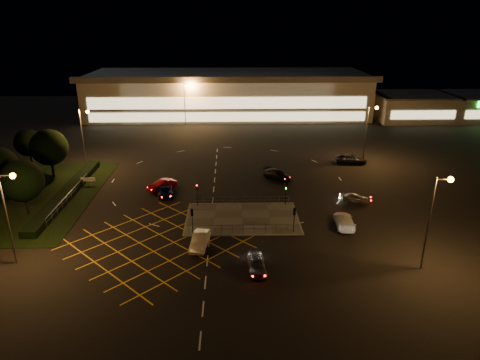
{
  "coord_description": "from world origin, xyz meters",
  "views": [
    {
      "loc": [
        0.54,
        -51.32,
        24.16
      ],
      "look_at": [
        1.91,
        6.61,
        2.0
      ],
      "focal_mm": 32.0,
      "sensor_mm": 36.0,
      "label": 1
    }
  ],
  "objects_px": {
    "car_circ_red": "(162,185)",
    "car_east_grey": "(351,159)",
    "signal_se": "(294,215)",
    "car_near_silver": "(257,264)",
    "car_left_blue": "(165,192)",
    "signal_ne": "(286,189)",
    "signal_sw": "(192,216)",
    "car_far_dkgrey": "(277,175)",
    "car_approach_white": "(344,220)",
    "car_queue_white": "(200,240)",
    "signal_nw": "(197,190)",
    "car_right_silver": "(355,198)"
  },
  "relations": [
    {
      "from": "signal_ne",
      "to": "car_near_silver",
      "type": "relative_size",
      "value": 0.73
    },
    {
      "from": "signal_nw",
      "to": "car_right_silver",
      "type": "xyz_separation_m",
      "value": [
        21.87,
        0.93,
        -1.74
      ]
    },
    {
      "from": "car_right_silver",
      "to": "car_east_grey",
      "type": "xyz_separation_m",
      "value": [
        3.83,
        16.57,
        0.14
      ]
    },
    {
      "from": "signal_sw",
      "to": "car_right_silver",
      "type": "height_order",
      "value": "signal_sw"
    },
    {
      "from": "signal_nw",
      "to": "car_queue_white",
      "type": "distance_m",
      "value": 11.16
    },
    {
      "from": "car_left_blue",
      "to": "car_circ_red",
      "type": "xyz_separation_m",
      "value": [
        -0.81,
        2.38,
        0.11
      ]
    },
    {
      "from": "signal_se",
      "to": "car_queue_white",
      "type": "relative_size",
      "value": 0.68
    },
    {
      "from": "signal_se",
      "to": "car_right_silver",
      "type": "bearing_deg",
      "value": -137.9
    },
    {
      "from": "car_east_grey",
      "to": "signal_sw",
      "type": "bearing_deg",
      "value": 138.32
    },
    {
      "from": "signal_ne",
      "to": "car_near_silver",
      "type": "bearing_deg",
      "value": -107.04
    },
    {
      "from": "car_east_grey",
      "to": "car_approach_white",
      "type": "xyz_separation_m",
      "value": [
        -7.2,
        -23.85,
        -0.02
      ]
    },
    {
      "from": "car_near_silver",
      "to": "car_circ_red",
      "type": "height_order",
      "value": "car_near_silver"
    },
    {
      "from": "car_far_dkgrey",
      "to": "car_near_silver",
      "type": "bearing_deg",
      "value": -142.98
    },
    {
      "from": "signal_nw",
      "to": "car_left_blue",
      "type": "xyz_separation_m",
      "value": [
        -4.89,
        3.77,
        -1.75
      ]
    },
    {
      "from": "car_near_silver",
      "to": "car_east_grey",
      "type": "xyz_separation_m",
      "value": [
        18.59,
        33.46,
        0.03
      ]
    },
    {
      "from": "signal_se",
      "to": "car_near_silver",
      "type": "xyz_separation_m",
      "value": [
        -4.89,
        -7.98,
        -1.63
      ]
    },
    {
      "from": "car_queue_white",
      "to": "car_east_grey",
      "type": "xyz_separation_m",
      "value": [
        24.64,
        28.49,
        0.0
      ]
    },
    {
      "from": "car_east_grey",
      "to": "signal_se",
      "type": "bearing_deg",
      "value": 155.3
    },
    {
      "from": "car_near_silver",
      "to": "car_circ_red",
      "type": "distance_m",
      "value": 25.55
    },
    {
      "from": "signal_ne",
      "to": "car_approach_white",
      "type": "distance_m",
      "value": 9.22
    },
    {
      "from": "car_queue_white",
      "to": "car_left_blue",
      "type": "relative_size",
      "value": 1.05
    },
    {
      "from": "car_circ_red",
      "to": "car_east_grey",
      "type": "height_order",
      "value": "car_east_grey"
    },
    {
      "from": "signal_se",
      "to": "car_east_grey",
      "type": "height_order",
      "value": "signal_se"
    },
    {
      "from": "car_queue_white",
      "to": "car_right_silver",
      "type": "bearing_deg",
      "value": 37.1
    },
    {
      "from": "signal_nw",
      "to": "signal_ne",
      "type": "distance_m",
      "value": 12.0
    },
    {
      "from": "signal_sw",
      "to": "signal_ne",
      "type": "xyz_separation_m",
      "value": [
        12.0,
        7.99,
        0.0
      ]
    },
    {
      "from": "car_queue_white",
      "to": "car_left_blue",
      "type": "xyz_separation_m",
      "value": [
        -5.94,
        14.76,
        -0.15
      ]
    },
    {
      "from": "car_far_dkgrey",
      "to": "car_circ_red",
      "type": "distance_m",
      "value": 18.09
    },
    {
      "from": "signal_se",
      "to": "signal_nw",
      "type": "distance_m",
      "value": 14.41
    },
    {
      "from": "signal_se",
      "to": "car_circ_red",
      "type": "distance_m",
      "value": 22.71
    },
    {
      "from": "signal_ne",
      "to": "car_queue_white",
      "type": "height_order",
      "value": "signal_ne"
    },
    {
      "from": "signal_se",
      "to": "car_near_silver",
      "type": "bearing_deg",
      "value": 58.47
    },
    {
      "from": "car_right_silver",
      "to": "car_east_grey",
      "type": "distance_m",
      "value": 17.01
    },
    {
      "from": "car_left_blue",
      "to": "car_approach_white",
      "type": "bearing_deg",
      "value": -34.89
    },
    {
      "from": "signal_se",
      "to": "car_east_grey",
      "type": "distance_m",
      "value": 28.97
    },
    {
      "from": "car_right_silver",
      "to": "car_approach_white",
      "type": "height_order",
      "value": "car_approach_white"
    },
    {
      "from": "signal_sw",
      "to": "car_approach_white",
      "type": "height_order",
      "value": "signal_sw"
    },
    {
      "from": "car_approach_white",
      "to": "car_queue_white",
      "type": "bearing_deg",
      "value": 19.36
    },
    {
      "from": "signal_sw",
      "to": "car_far_dkgrey",
      "type": "bearing_deg",
      "value": -123.4
    },
    {
      "from": "signal_sw",
      "to": "signal_ne",
      "type": "relative_size",
      "value": 1.0
    },
    {
      "from": "signal_se",
      "to": "car_left_blue",
      "type": "height_order",
      "value": "signal_se"
    },
    {
      "from": "car_left_blue",
      "to": "car_east_grey",
      "type": "bearing_deg",
      "value": 12.7
    },
    {
      "from": "signal_nw",
      "to": "car_right_silver",
      "type": "bearing_deg",
      "value": 2.43
    },
    {
      "from": "car_approach_white",
      "to": "car_east_grey",
      "type": "bearing_deg",
      "value": -102.34
    },
    {
      "from": "car_near_silver",
      "to": "car_approach_white",
      "type": "xyz_separation_m",
      "value": [
        11.38,
        9.61,
        0.02
      ]
    },
    {
      "from": "signal_sw",
      "to": "car_east_grey",
      "type": "bearing_deg",
      "value": -135.23
    },
    {
      "from": "car_right_silver",
      "to": "car_far_dkgrey",
      "type": "bearing_deg",
      "value": 62.47
    },
    {
      "from": "car_circ_red",
      "to": "car_approach_white",
      "type": "distance_m",
      "value": 27.23
    },
    {
      "from": "car_near_silver",
      "to": "car_far_dkgrey",
      "type": "bearing_deg",
      "value": 76.89
    },
    {
      "from": "signal_ne",
      "to": "car_left_blue",
      "type": "xyz_separation_m",
      "value": [
        -16.89,
        3.77,
        -1.75
      ]
    }
  ]
}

